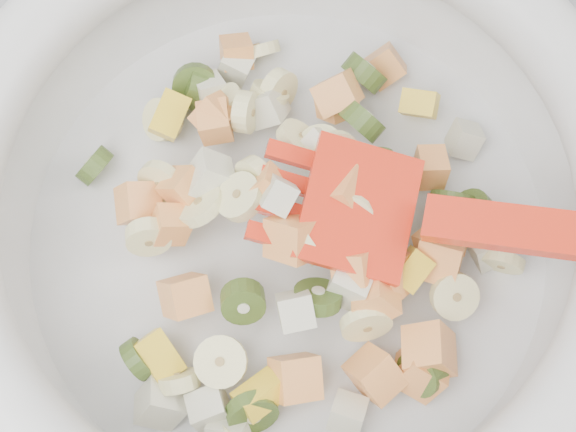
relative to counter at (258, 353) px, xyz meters
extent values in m
cube|color=gray|center=(0.00, 0.00, 0.00)|extent=(2.00, 0.60, 0.90)
cylinder|color=silver|center=(0.03, -0.03, 0.46)|extent=(0.31, 0.31, 0.02)
torus|color=silver|center=(0.03, -0.03, 0.53)|extent=(0.38, 0.38, 0.04)
cylinder|color=#F4F0A2|center=(0.03, 0.05, 0.49)|extent=(0.03, 0.03, 0.03)
cylinder|color=#F4F0A2|center=(0.06, -0.10, 0.49)|extent=(0.04, 0.01, 0.04)
cylinder|color=#F4F0A2|center=(-0.05, -0.03, 0.49)|extent=(0.03, 0.02, 0.03)
cylinder|color=#F4F0A2|center=(0.06, -0.04, 0.51)|extent=(0.04, 0.03, 0.03)
cylinder|color=#F4F0A2|center=(0.14, -0.07, 0.48)|extent=(0.03, 0.02, 0.03)
cylinder|color=#F4F0A2|center=(0.06, 0.00, 0.51)|extent=(0.04, 0.03, 0.03)
cylinder|color=#F4F0A2|center=(0.00, -0.02, 0.51)|extent=(0.04, 0.04, 0.02)
cylinder|color=#F4F0A2|center=(0.03, 0.05, 0.49)|extent=(0.03, 0.03, 0.03)
cylinder|color=#F4F0A2|center=(0.00, 0.05, 0.49)|extent=(0.03, 0.03, 0.02)
cylinder|color=#F4F0A2|center=(0.04, -0.05, 0.51)|extent=(0.02, 0.04, 0.04)
cylinder|color=#F4F0A2|center=(0.05, 0.01, 0.50)|extent=(0.03, 0.03, 0.01)
cylinder|color=#F4F0A2|center=(0.06, -0.01, 0.51)|extent=(0.03, 0.04, 0.02)
cylinder|color=#F4F0A2|center=(-0.04, 0.04, 0.48)|extent=(0.03, 0.03, 0.03)
cylinder|color=#F4F0A2|center=(0.08, -0.04, 0.50)|extent=(0.02, 0.02, 0.02)
cylinder|color=#F4F0A2|center=(0.03, 0.09, 0.48)|extent=(0.04, 0.03, 0.03)
cylinder|color=#F4F0A2|center=(0.01, 0.03, 0.50)|extent=(0.02, 0.03, 0.03)
cylinder|color=#F4F0A2|center=(-0.02, -0.02, 0.50)|extent=(0.03, 0.03, 0.03)
cylinder|color=#F4F0A2|center=(0.04, 0.01, 0.50)|extent=(0.03, 0.04, 0.02)
cylinder|color=#F4F0A2|center=(0.07, -0.06, 0.50)|extent=(0.02, 0.03, 0.03)
cylinder|color=#F4F0A2|center=(-0.04, 0.00, 0.49)|extent=(0.03, 0.03, 0.03)
cylinder|color=#F4F0A2|center=(-0.02, -0.10, 0.49)|extent=(0.04, 0.04, 0.02)
cylinder|color=#F4F0A2|center=(-0.04, -0.11, 0.48)|extent=(0.03, 0.02, 0.03)
cylinder|color=#F4F0A2|center=(0.01, -0.01, 0.51)|extent=(0.03, 0.04, 0.04)
cylinder|color=#F4F0A2|center=(0.11, -0.08, 0.49)|extent=(0.03, 0.03, 0.02)
cylinder|color=#F4F0A2|center=(0.04, -0.05, 0.51)|extent=(0.04, 0.04, 0.02)
cube|color=#F0A24C|center=(0.00, 0.04, 0.50)|extent=(0.03, 0.03, 0.03)
cube|color=#F0A24C|center=(-0.01, 0.03, 0.50)|extent=(0.02, 0.02, 0.02)
cube|color=#F0A24C|center=(-0.05, -0.01, 0.49)|extent=(0.03, 0.03, 0.03)
cube|color=#F0A24C|center=(-0.03, -0.01, 0.50)|extent=(0.03, 0.03, 0.03)
cube|color=#F0A24C|center=(0.06, -0.12, 0.48)|extent=(0.03, 0.04, 0.03)
cube|color=#F0A24C|center=(0.08, -0.07, 0.50)|extent=(0.03, 0.03, 0.03)
cube|color=#F0A24C|center=(0.11, -0.06, 0.49)|extent=(0.03, 0.03, 0.03)
cube|color=#F0A24C|center=(0.02, -0.02, 0.51)|extent=(0.03, 0.03, 0.03)
cube|color=#F0A24C|center=(0.02, -0.12, 0.49)|extent=(0.03, 0.03, 0.03)
cube|color=#F0A24C|center=(0.10, 0.07, 0.47)|extent=(0.03, 0.03, 0.03)
cube|color=#F0A24C|center=(-0.03, -0.03, 0.50)|extent=(0.03, 0.02, 0.03)
cube|color=#F0A24C|center=(0.07, 0.04, 0.49)|extent=(0.03, 0.03, 0.04)
cube|color=#F0A24C|center=(0.11, -0.05, 0.48)|extent=(0.03, 0.03, 0.03)
cube|color=#F0A24C|center=(0.07, -0.08, 0.50)|extent=(0.03, 0.03, 0.03)
cube|color=#F0A24C|center=(0.01, 0.08, 0.48)|extent=(0.02, 0.03, 0.02)
cube|color=#F0A24C|center=(0.09, -0.12, 0.48)|extent=(0.04, 0.04, 0.04)
cube|color=#F0A24C|center=(0.06, -0.03, 0.51)|extent=(0.04, 0.03, 0.03)
cube|color=#F0A24C|center=(0.11, -0.06, 0.49)|extent=(0.03, 0.04, 0.03)
cube|color=#F0A24C|center=(0.09, -0.11, 0.49)|extent=(0.03, 0.03, 0.03)
cube|color=#F0A24C|center=(0.11, -0.01, 0.49)|extent=(0.02, 0.02, 0.02)
cube|color=#F0A24C|center=(-0.03, -0.07, 0.49)|extent=(0.03, 0.03, 0.03)
cube|color=#F0A24C|center=(0.06, -0.07, 0.51)|extent=(0.03, 0.03, 0.03)
cube|color=#F0A24C|center=(0.03, -0.05, 0.51)|extent=(0.03, 0.04, 0.04)
cube|color=#F0A24C|center=(0.07, 0.04, 0.49)|extent=(0.03, 0.03, 0.03)
cylinder|color=olive|center=(0.04, -0.08, 0.50)|extent=(0.03, 0.03, 0.03)
cylinder|color=olive|center=(0.00, -0.13, 0.48)|extent=(0.03, 0.02, 0.03)
cylinder|color=olive|center=(0.09, -0.03, 0.50)|extent=(0.03, 0.03, 0.03)
cylinder|color=olive|center=(0.13, -0.04, 0.49)|extent=(0.03, 0.04, 0.03)
cylinder|color=olive|center=(0.09, 0.06, 0.48)|extent=(0.03, 0.04, 0.04)
cylinder|color=olive|center=(0.09, -0.12, 0.48)|extent=(0.03, 0.04, 0.04)
cylinder|color=olive|center=(-0.08, 0.02, 0.48)|extent=(0.03, 0.03, 0.03)
cylinder|color=olive|center=(0.08, 0.02, 0.49)|extent=(0.03, 0.03, 0.04)
cylinder|color=olive|center=(0.12, -0.03, 0.49)|extent=(0.03, 0.02, 0.04)
cylinder|color=olive|center=(-0.02, 0.06, 0.48)|extent=(0.03, 0.04, 0.04)
cylinder|color=olive|center=(-0.06, -0.10, 0.48)|extent=(0.02, 0.03, 0.03)
cylinder|color=olive|center=(-0.01, 0.06, 0.48)|extent=(0.03, 0.03, 0.03)
cylinder|color=olive|center=(0.00, -0.08, 0.50)|extent=(0.03, 0.02, 0.03)
cylinder|color=olive|center=(0.08, -0.01, 0.50)|extent=(0.03, 0.03, 0.03)
cube|color=beige|center=(-0.01, -0.01, 0.50)|extent=(0.03, 0.03, 0.03)
cube|color=beige|center=(-0.02, -0.13, 0.48)|extent=(0.02, 0.02, 0.02)
cube|color=beige|center=(0.03, 0.04, 0.49)|extent=(0.03, 0.03, 0.03)
cube|color=beige|center=(-0.05, -0.12, 0.48)|extent=(0.03, 0.03, 0.03)
cube|color=beige|center=(0.02, -0.03, 0.52)|extent=(0.02, 0.03, 0.02)
cube|color=beige|center=(0.03, -0.09, 0.50)|extent=(0.02, 0.03, 0.03)
cube|color=beige|center=(0.01, 0.08, 0.48)|extent=(0.03, 0.02, 0.02)
cube|color=beige|center=(0.14, 0.01, 0.47)|extent=(0.02, 0.03, 0.03)
cube|color=beige|center=(0.05, 0.00, 0.50)|extent=(0.03, 0.03, 0.02)
cube|color=beige|center=(0.06, -0.06, 0.50)|extent=(0.03, 0.03, 0.03)
cube|color=beige|center=(0.05, -0.14, 0.48)|extent=(0.03, 0.03, 0.02)
cube|color=beige|center=(-0.01, 0.06, 0.48)|extent=(0.02, 0.03, 0.03)
cube|color=beige|center=(0.06, -0.07, 0.50)|extent=(0.03, 0.03, 0.03)
cube|color=beige|center=(0.14, -0.05, 0.48)|extent=(0.03, 0.03, 0.03)
cube|color=yellow|center=(0.09, -0.07, 0.50)|extent=(0.03, 0.03, 0.02)
cube|color=yellow|center=(0.00, -0.12, 0.49)|extent=(0.03, 0.03, 0.02)
cube|color=yellow|center=(-0.03, 0.04, 0.49)|extent=(0.03, 0.03, 0.02)
cube|color=yellow|center=(-0.05, -0.10, 0.48)|extent=(0.03, 0.03, 0.02)
cube|color=yellow|center=(0.12, 0.03, 0.48)|extent=(0.03, 0.02, 0.02)
cube|color=red|center=(0.06, -0.04, 0.52)|extent=(0.08, 0.09, 0.02)
cube|color=red|center=(0.04, 0.00, 0.51)|extent=(0.03, 0.02, 0.01)
cube|color=red|center=(0.03, -0.02, 0.51)|extent=(0.03, 0.02, 0.01)
cube|color=red|center=(0.02, -0.03, 0.51)|extent=(0.03, 0.02, 0.01)
cube|color=red|center=(0.02, -0.05, 0.51)|extent=(0.03, 0.02, 0.01)
camera|label=1|loc=(0.01, -0.20, 0.95)|focal=55.00mm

